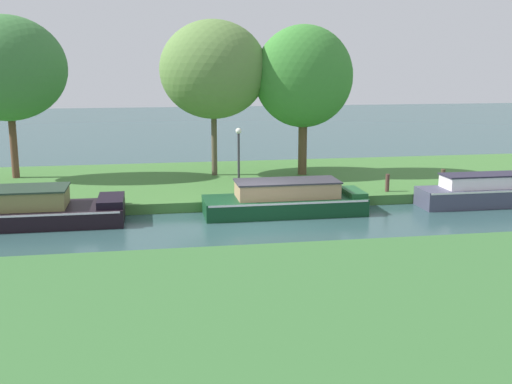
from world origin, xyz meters
TOP-DOWN VIEW (x-y plane):
  - ground_plane at (0.00, 0.00)m, footprint 120.00×120.00m
  - riverbank_far at (0.00, 7.00)m, footprint 72.00×10.00m
  - riverbank_near at (0.00, -9.00)m, footprint 72.00×10.00m
  - forest_barge at (1.36, 1.20)m, footprint 6.18×2.04m
  - slate_cruiser at (9.39, 1.20)m, footprint 4.71×1.54m
  - willow_tree_left at (-9.99, 8.24)m, footprint 5.45×3.43m
  - willow_tree_centre at (-0.68, 7.80)m, footprint 5.01×4.28m
  - willow_tree_right at (3.52, 7.28)m, footprint 4.70×3.28m
  - lamp_post at (-0.14, 3.50)m, footprint 0.24×0.24m
  - mooring_post_near at (8.54, 2.73)m, footprint 0.18×0.18m
  - mooring_post_far at (6.06, 2.73)m, footprint 0.17×0.17m

SIDE VIEW (x-z plane):
  - ground_plane at x=0.00m, z-range 0.00..0.00m
  - riverbank_far at x=0.00m, z-range 0.00..0.40m
  - riverbank_near at x=0.00m, z-range 0.00..0.40m
  - forest_barge at x=1.36m, z-range -0.11..1.21m
  - slate_cruiser at x=9.39m, z-range -0.07..1.24m
  - mooring_post_far at x=6.06m, z-range 0.40..1.14m
  - mooring_post_near at x=8.54m, z-range 0.40..1.28m
  - lamp_post at x=-0.14m, z-range 0.77..3.48m
  - willow_tree_right at x=3.52m, z-range 1.52..8.59m
  - willow_tree_centre at x=-0.68m, z-range 1.75..9.03m
  - willow_tree_left at x=-9.99m, z-range 1.74..9.16m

